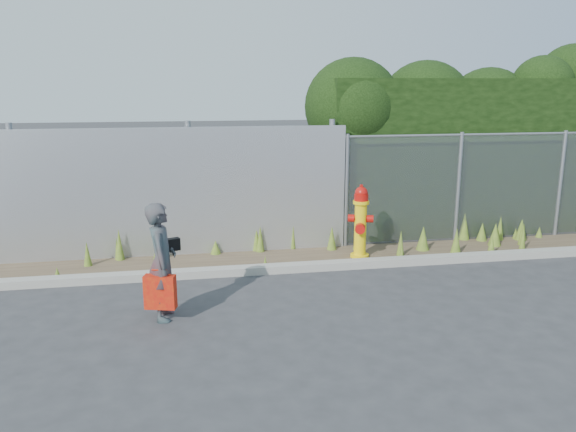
# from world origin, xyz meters

# --- Properties ---
(ground) EXTENTS (80.00, 80.00, 0.00)m
(ground) POSITION_xyz_m (0.00, 0.00, 0.00)
(ground) COLOR #313134
(ground) RESTS_ON ground
(curb) EXTENTS (16.00, 0.22, 0.12)m
(curb) POSITION_xyz_m (0.00, 1.80, 0.06)
(curb) COLOR gray
(curb) RESTS_ON ground
(weed_strip) EXTENTS (16.00, 1.32, 0.55)m
(weed_strip) POSITION_xyz_m (0.45, 2.56, 0.14)
(weed_strip) COLOR #4F3E2D
(weed_strip) RESTS_ON ground
(corrugated_fence) EXTENTS (8.50, 0.21, 2.30)m
(corrugated_fence) POSITION_xyz_m (-3.25, 3.01, 1.10)
(corrugated_fence) COLOR #A9ABB0
(corrugated_fence) RESTS_ON ground
(chainlink_fence) EXTENTS (6.50, 0.07, 2.05)m
(chainlink_fence) POSITION_xyz_m (4.25, 3.00, 1.03)
(chainlink_fence) COLOR gray
(chainlink_fence) RESTS_ON ground
(hedge) EXTENTS (7.70, 2.11, 3.70)m
(hedge) POSITION_xyz_m (4.32, 4.05, 2.01)
(hedge) COLOR black
(hedge) RESTS_ON ground
(fire_hydrant) EXTENTS (0.43, 0.38, 1.27)m
(fire_hydrant) POSITION_xyz_m (1.10, 2.28, 0.62)
(fire_hydrant) COLOR yellow
(fire_hydrant) RESTS_ON ground
(woman) EXTENTS (0.38, 0.56, 1.49)m
(woman) POSITION_xyz_m (-2.09, 0.30, 0.75)
(woman) COLOR #0F5F61
(woman) RESTS_ON ground
(red_tote_bag) EXTENTS (0.38, 0.14, 0.50)m
(red_tote_bag) POSITION_xyz_m (-2.12, 0.16, 0.40)
(red_tote_bag) COLOR red
(black_shoulder_bag) EXTENTS (0.21, 0.09, 0.16)m
(black_shoulder_bag) POSITION_xyz_m (-1.97, 0.44, 0.92)
(black_shoulder_bag) COLOR black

